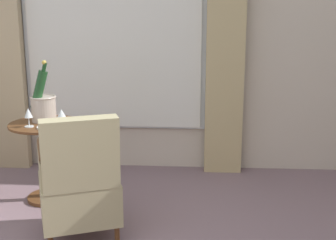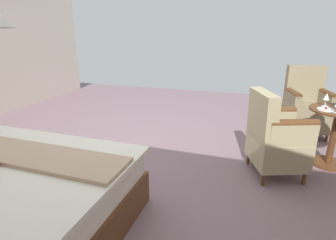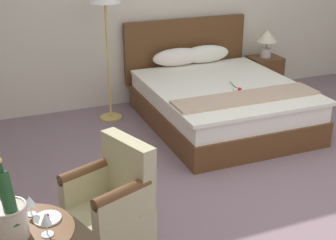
% 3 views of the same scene
% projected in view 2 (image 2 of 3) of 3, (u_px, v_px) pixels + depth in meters
% --- Properties ---
extents(ground_plane, '(7.74, 7.74, 0.00)m').
position_uv_depth(ground_plane, '(137.00, 153.00, 3.33)').
color(ground_plane, slate).
extents(side_table_round, '(0.59, 0.59, 0.67)m').
position_uv_depth(side_table_round, '(334.00, 133.00, 2.92)').
color(side_table_round, brown).
rests_on(side_table_round, ground).
extents(wine_glass_near_bucket, '(0.07, 0.07, 0.15)m').
position_uv_depth(wine_glass_near_bucket, '(326.00, 97.00, 2.92)').
color(wine_glass_near_bucket, white).
rests_on(wine_glass_near_bucket, side_table_round).
extents(snack_plate, '(0.17, 0.17, 0.04)m').
position_uv_depth(snack_plate, '(326.00, 109.00, 2.82)').
color(snack_plate, white).
rests_on(snack_plate, side_table_round).
extents(armchair_by_window, '(0.66, 0.67, 0.91)m').
position_uv_depth(armchair_by_window, '(275.00, 138.00, 2.72)').
color(armchair_by_window, brown).
rests_on(armchair_by_window, ground).
extents(armchair_facing_bed, '(0.66, 0.66, 1.00)m').
position_uv_depth(armchair_facing_bed, '(306.00, 107.00, 3.82)').
color(armchair_facing_bed, brown).
rests_on(armchair_facing_bed, ground).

